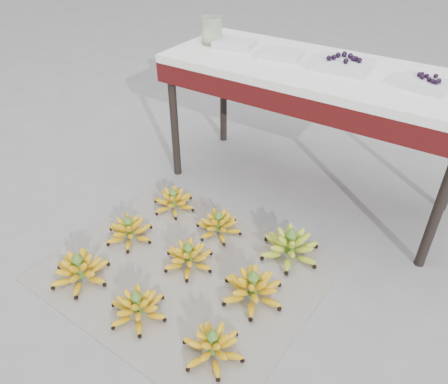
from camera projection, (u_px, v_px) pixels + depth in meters
The scene contains 17 objects.
ground at pixel (181, 283), 2.07m from camera, with size 60.00×60.00×0.00m, color slate.
newspaper_mat at pixel (185, 270), 2.14m from camera, with size 1.25×1.05×0.01m, color silver.
bunch_front_left at pixel (80, 270), 2.06m from camera, with size 0.35×0.35×0.17m.
bunch_front_center at pixel (138, 307), 1.88m from camera, with size 0.31×0.31×0.16m.
bunch_front_right at pixel (213, 346), 1.73m from camera, with size 0.29×0.29×0.16m.
bunch_mid_left at pixel (129, 231), 2.30m from camera, with size 0.28×0.28×0.15m.
bunch_mid_center at pixel (189, 257), 2.14m from camera, with size 0.29×0.29×0.15m.
bunch_mid_right at pixel (253, 288), 1.96m from camera, with size 0.34×0.34×0.18m.
bunch_back_left at pixel (174, 201), 2.51m from camera, with size 0.29×0.29×0.15m.
bunch_back_center at pixel (219, 225), 2.34m from camera, with size 0.29×0.29×0.15m.
bunch_back_right at pixel (290, 246), 2.18m from camera, with size 0.38×0.38×0.19m.
vendor_table at pixel (316, 82), 2.30m from camera, with size 1.63×0.65×0.78m.
tray_far_left at pixel (235, 44), 2.49m from camera, with size 0.25×0.20×0.04m.
tray_left at pixel (281, 54), 2.34m from camera, with size 0.25×0.20×0.04m.
tray_right at pixel (342, 64), 2.19m from camera, with size 0.29×0.22×0.07m.
tray_far_right at pixel (424, 83), 2.00m from camera, with size 0.25×0.19×0.06m.
glass_jar at pixel (212, 30), 2.51m from camera, with size 0.12×0.12×0.15m, color beige.
Camera 1 is at (0.96, -1.09, 1.56)m, focal length 35.00 mm.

